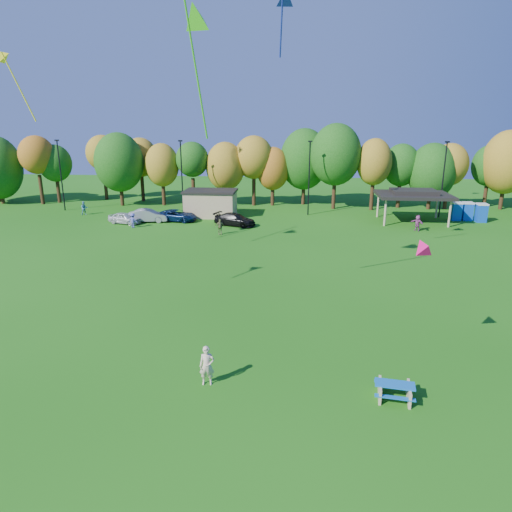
# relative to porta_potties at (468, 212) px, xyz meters

# --- Properties ---
(ground) EXTENTS (160.00, 160.00, 0.00)m
(ground) POSITION_rel_porta_potties_xyz_m (-20.75, -38.19, -1.10)
(ground) COLOR #19600F
(ground) RESTS_ON ground
(tree_line) EXTENTS (93.57, 10.55, 11.15)m
(tree_line) POSITION_rel_porta_potties_xyz_m (-21.78, 7.32, 4.82)
(tree_line) COLOR black
(tree_line) RESTS_ON ground
(lamp_posts) EXTENTS (64.50, 0.25, 9.09)m
(lamp_posts) POSITION_rel_porta_potties_xyz_m (-18.75, 1.81, 3.80)
(lamp_posts) COLOR black
(lamp_posts) RESTS_ON ground
(utility_building) EXTENTS (6.30, 4.30, 3.25)m
(utility_building) POSITION_rel_porta_potties_xyz_m (-30.75, -0.19, 0.54)
(utility_building) COLOR tan
(utility_building) RESTS_ON ground
(pavilion) EXTENTS (8.20, 6.20, 3.77)m
(pavilion) POSITION_rel_porta_potties_xyz_m (-6.75, -1.19, 2.13)
(pavilion) COLOR tan
(pavilion) RESTS_ON ground
(porta_potties) EXTENTS (3.75, 1.93, 2.18)m
(porta_potties) POSITION_rel_porta_potties_xyz_m (0.00, 0.00, 0.00)
(porta_potties) COLOR #0E47B7
(porta_potties) RESTS_ON ground
(picnic_table) EXTENTS (1.82, 1.58, 0.71)m
(picnic_table) POSITION_rel_porta_potties_xyz_m (-15.65, -37.72, -0.68)
(picnic_table) COLOR tan
(picnic_table) RESTS_ON ground
(kite_flyer) EXTENTS (0.73, 0.53, 1.84)m
(kite_flyer) POSITION_rel_porta_potties_xyz_m (-23.78, -37.37, -0.18)
(kite_flyer) COLOR beige
(kite_flyer) RESTS_ON ground
(car_a) EXTENTS (4.11, 2.58, 1.31)m
(car_a) POSITION_rel_porta_potties_xyz_m (-39.83, -5.39, -0.44)
(car_a) COLOR silver
(car_a) RESTS_ON ground
(car_b) EXTENTS (4.80, 2.32, 1.52)m
(car_b) POSITION_rel_porta_potties_xyz_m (-37.42, -4.27, -0.34)
(car_b) COLOR gray
(car_b) RESTS_ON ground
(car_c) EXTENTS (5.14, 2.94, 1.35)m
(car_c) POSITION_rel_porta_potties_xyz_m (-34.23, -3.45, -0.42)
(car_c) COLOR #0C2048
(car_c) RESTS_ON ground
(car_d) EXTENTS (5.19, 3.44, 1.40)m
(car_d) POSITION_rel_porta_potties_xyz_m (-27.05, -5.18, -0.40)
(car_d) COLOR black
(car_d) RESTS_ON ground
(far_person_0) EXTENTS (1.05, 0.76, 1.66)m
(far_person_0) POSITION_rel_porta_potties_xyz_m (-28.02, -9.48, -0.27)
(far_person_0) COLOR olive
(far_person_0) RESTS_ON ground
(far_person_2) EXTENTS (1.12, 0.75, 1.61)m
(far_person_2) POSITION_rel_porta_potties_xyz_m (-38.15, -7.23, -0.29)
(far_person_2) COLOR #514FAF
(far_person_2) RESTS_ON ground
(far_person_3) EXTENTS (1.04, 1.00, 1.69)m
(far_person_3) POSITION_rel_porta_potties_xyz_m (-46.76, -0.87, -0.25)
(far_person_3) COLOR teal
(far_person_3) RESTS_ON ground
(far_person_4) EXTENTS (1.39, 1.59, 1.74)m
(far_person_4) POSITION_rel_porta_potties_xyz_m (-7.18, -5.85, -0.23)
(far_person_4) COLOR #9D4184
(far_person_4) RESTS_ON ground
(kite_1) EXTENTS (1.09, 1.29, 1.16)m
(kite_1) POSITION_rel_porta_potties_xyz_m (-14.25, -34.52, 4.82)
(kite_1) COLOR #EA0D68
(kite_13) EXTENTS (1.92, 4.47, 7.50)m
(kite_13) POSITION_rel_porta_potties_xyz_m (-25.68, -28.45, 15.71)
(kite_13) COLOR #42CF1B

